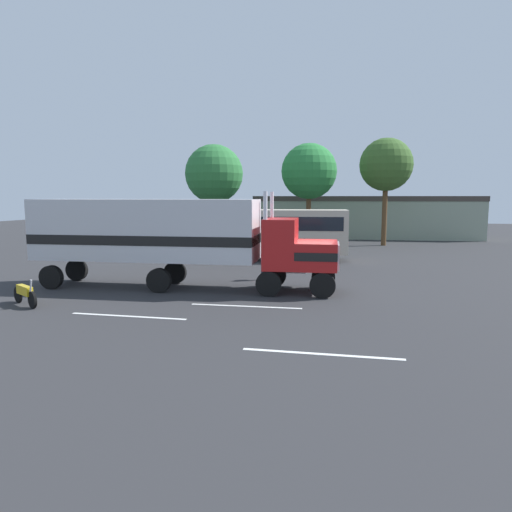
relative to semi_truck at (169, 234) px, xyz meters
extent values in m
plane|color=#2D2D30|center=(6.26, 0.75, -2.52)|extent=(120.00, 120.00, 0.00)
cube|color=silver|center=(4.44, -2.75, -2.52)|extent=(4.40, 0.45, 0.01)
cube|color=silver|center=(0.72, -5.21, -2.52)|extent=(4.40, 0.32, 0.01)
cube|color=silver|center=(7.87, -7.60, -2.52)|extent=(4.40, 0.32, 0.01)
cube|color=#B21919|center=(6.82, 0.54, -0.82)|extent=(1.99, 2.64, 1.20)
cube|color=#B21919|center=(5.22, 0.41, -0.32)|extent=(1.59, 2.60, 2.20)
cube|color=silver|center=(7.75, 0.61, -0.82)|extent=(0.25, 2.10, 1.08)
cube|color=black|center=(6.82, 0.54, -0.76)|extent=(2.00, 2.68, 0.36)
cylinder|color=silver|center=(4.58, 1.46, 0.28)|extent=(0.18, 0.18, 3.40)
cylinder|color=silver|center=(4.76, -0.73, 0.28)|extent=(0.18, 0.18, 3.40)
cube|color=silver|center=(-1.11, -0.10, 0.23)|extent=(10.67, 3.43, 2.80)
cube|color=black|center=(-1.11, -0.10, -0.19)|extent=(10.68, 3.47, 0.44)
cylinder|color=silver|center=(5.54, 1.74, -1.57)|extent=(1.35, 0.74, 0.64)
cylinder|color=black|center=(7.03, 1.66, -1.97)|extent=(1.12, 0.39, 1.10)
cylinder|color=black|center=(7.20, -0.53, -1.97)|extent=(1.12, 0.39, 1.10)
cylinder|color=black|center=(4.73, 1.48, -1.97)|extent=(1.12, 0.39, 1.10)
cylinder|color=black|center=(4.91, -0.72, -1.97)|extent=(1.12, 0.39, 1.10)
cylinder|color=black|center=(-0.20, 1.08, -1.97)|extent=(1.12, 0.39, 1.10)
cylinder|color=black|center=(-0.02, -1.11, -1.97)|extent=(1.12, 0.39, 1.10)
cylinder|color=black|center=(-5.43, 0.66, -1.97)|extent=(1.12, 0.39, 1.10)
cylinder|color=black|center=(-5.26, -1.53, -1.97)|extent=(1.12, 0.39, 1.10)
cylinder|color=#2D3347|center=(3.93, 3.13, -2.11)|extent=(0.18, 0.18, 0.82)
cylinder|color=#2D3347|center=(3.79, 3.07, -2.11)|extent=(0.18, 0.18, 0.82)
cylinder|color=#A5728C|center=(3.86, 3.10, -1.41)|extent=(0.34, 0.34, 0.58)
sphere|color=tan|center=(3.86, 3.10, -1.01)|extent=(0.23, 0.23, 0.23)
cube|color=black|center=(3.78, 3.28, -1.39)|extent=(0.30, 0.25, 0.36)
cube|color=#BFB29E|center=(2.19, 10.67, -0.57)|extent=(11.24, 3.99, 2.90)
cube|color=black|center=(2.19, 10.67, 0.01)|extent=(10.59, 3.94, 0.90)
cylinder|color=black|center=(6.11, 12.33, -2.02)|extent=(1.03, 0.41, 1.00)
cylinder|color=black|center=(6.40, 10.10, -2.02)|extent=(1.03, 0.41, 1.00)
cylinder|color=black|center=(-1.63, 11.29, -2.02)|extent=(1.03, 0.41, 1.00)
cylinder|color=black|center=(-1.33, 9.06, -2.02)|extent=(1.03, 0.41, 1.00)
cylinder|color=black|center=(-3.45, -4.99, -2.19)|extent=(0.62, 0.41, 0.66)
cylinder|color=black|center=(-4.71, -4.28, -2.19)|extent=(0.62, 0.41, 0.66)
cube|color=gold|center=(-4.08, -4.64, -1.91)|extent=(1.08, 0.75, 0.36)
cylinder|color=silver|center=(-3.54, -4.94, -1.74)|extent=(0.28, 0.20, 0.69)
cylinder|color=brown|center=(-5.15, 21.70, -0.27)|extent=(0.44, 0.44, 4.51)
sphere|color=#2B7136|center=(-5.15, 21.70, 3.88)|extent=(5.42, 5.42, 5.42)
cylinder|color=brown|center=(10.36, 22.18, 0.19)|extent=(0.44, 0.44, 5.43)
sphere|color=#375D25|center=(10.36, 22.18, 4.50)|extent=(4.55, 4.55, 4.55)
cylinder|color=brown|center=(3.71, 22.07, -0.12)|extent=(0.44, 0.44, 4.80)
sphere|color=#287B37|center=(3.71, 22.07, 4.02)|extent=(4.97, 4.97, 4.97)
cube|color=gray|center=(8.55, 30.30, -0.36)|extent=(23.14, 7.79, 4.33)
cube|color=#3F3833|center=(8.55, 30.30, 1.56)|extent=(23.25, 7.90, 0.50)
camera|label=1|loc=(8.99, -19.77, 1.74)|focal=32.32mm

